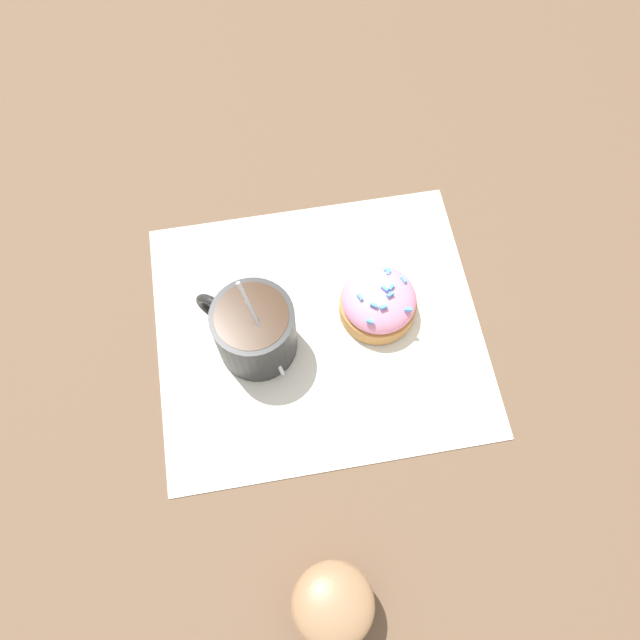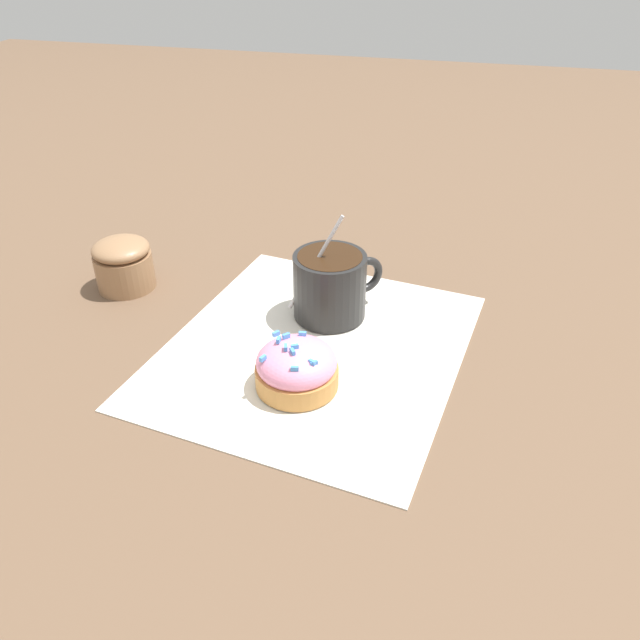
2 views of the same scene
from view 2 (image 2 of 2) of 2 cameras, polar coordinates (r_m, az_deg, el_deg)
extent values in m
plane|color=brown|center=(0.64, -0.50, -2.65)|extent=(3.00, 3.00, 0.00)
cube|color=white|center=(0.64, -0.51, -2.54)|extent=(0.36, 0.33, 0.00)
cylinder|color=black|center=(0.67, 0.84, 3.13)|extent=(0.08, 0.08, 0.07)
cylinder|color=#331E0F|center=(0.66, 0.87, 5.38)|extent=(0.07, 0.07, 0.01)
torus|color=black|center=(0.69, 4.16, 4.12)|extent=(0.04, 0.04, 0.04)
ellipsoid|color=silver|center=(0.69, 2.51, 1.32)|extent=(0.02, 0.03, 0.01)
cylinder|color=silver|center=(0.66, -0.44, 5.20)|extent=(0.02, 0.06, 0.11)
cylinder|color=#C18442|center=(0.59, -2.54, -5.08)|extent=(0.08, 0.08, 0.02)
ellipsoid|color=pink|center=(0.58, -2.59, -3.79)|extent=(0.07, 0.07, 0.04)
cube|color=#4C99EA|center=(0.55, -0.73, -3.89)|extent=(0.01, 0.01, 0.00)
cube|color=#4C99EA|center=(0.57, -3.80, -1.82)|extent=(0.01, 0.00, 0.00)
cube|color=#4C99EA|center=(0.54, -2.33, -4.46)|extent=(0.00, 0.01, 0.00)
cube|color=#4C99EA|center=(0.57, -3.11, -1.46)|extent=(0.01, 0.01, 0.00)
cube|color=#4C99EA|center=(0.58, -1.62, -1.28)|extent=(0.00, 0.01, 0.00)
cube|color=#4C99EA|center=(0.59, -4.04, -1.26)|extent=(0.01, 0.01, 0.00)
cube|color=#4C99EA|center=(0.56, -3.15, -2.51)|extent=(0.01, 0.00, 0.00)
cube|color=#4C99EA|center=(0.56, -2.21, -2.46)|extent=(0.01, 0.01, 0.00)
cube|color=#4C99EA|center=(0.56, -5.24, -3.50)|extent=(0.01, 0.01, 0.00)
cube|color=#4C99EA|center=(0.55, -0.57, -3.97)|extent=(0.01, 0.01, 0.00)
cube|color=#4C99EA|center=(0.55, -2.36, -2.92)|extent=(0.01, 0.01, 0.00)
cylinder|color=#99704C|center=(0.77, -17.41, 4.33)|extent=(0.07, 0.07, 0.04)
ellipsoid|color=#99704C|center=(0.76, -17.77, 6.21)|extent=(0.07, 0.07, 0.02)
camera|label=1|loc=(0.72, -27.10, 48.21)|focal=35.00mm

